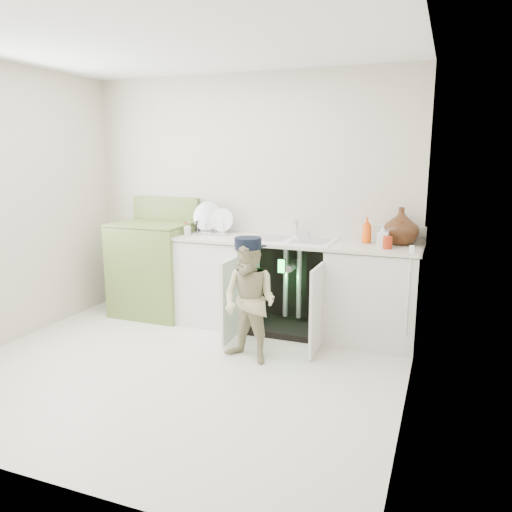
# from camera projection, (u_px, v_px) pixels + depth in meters

# --- Properties ---
(ground) EXTENTS (3.50, 3.50, 0.00)m
(ground) POSITION_uv_depth(u_px,v_px,m) (179.00, 369.00, 4.04)
(ground) COLOR beige
(ground) RESTS_ON ground
(room_shell) EXTENTS (6.00, 5.50, 1.26)m
(room_shell) POSITION_uv_depth(u_px,v_px,m) (174.00, 215.00, 3.78)
(room_shell) COLOR beige
(room_shell) RESTS_ON ground
(counter_run) EXTENTS (2.44, 1.02, 1.24)m
(counter_run) POSITION_uv_depth(u_px,v_px,m) (293.00, 283.00, 4.84)
(counter_run) COLOR white
(counter_run) RESTS_ON ground
(avocado_stove) EXTENTS (0.80, 0.65, 1.24)m
(avocado_stove) POSITION_uv_depth(u_px,v_px,m) (154.00, 267.00, 5.35)
(avocado_stove) COLOR olive
(avocado_stove) RESTS_ON ground
(repair_worker) EXTENTS (0.58, 0.75, 1.05)m
(repair_worker) POSITION_uv_depth(u_px,v_px,m) (250.00, 300.00, 4.10)
(repair_worker) COLOR tan
(repair_worker) RESTS_ON ground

